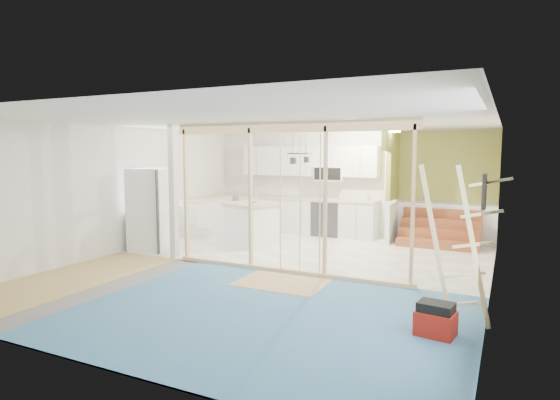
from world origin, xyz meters
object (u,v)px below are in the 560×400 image
at_px(toolbox, 436,321).
at_px(ladder, 459,245).
at_px(island, 251,224).
at_px(fridge, 151,210).

relative_size(toolbox, ladder, 0.24).
bearing_deg(island, toolbox, -18.11).
bearing_deg(toolbox, island, 149.80).
distance_m(island, ladder, 5.52).
distance_m(fridge, island, 2.17).
relative_size(fridge, toolbox, 3.75).
xyz_separation_m(fridge, island, (1.67, 1.33, -0.39)).
xyz_separation_m(fridge, toolbox, (6.07, -2.20, -0.68)).
bearing_deg(island, ladder, -13.05).
bearing_deg(fridge, toolbox, -34.17).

